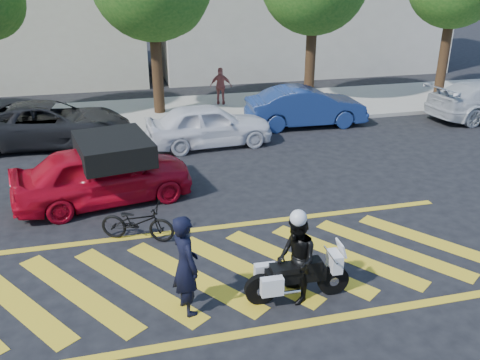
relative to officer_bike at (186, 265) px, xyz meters
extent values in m
plane|color=black|center=(0.85, 1.02, -0.94)|extent=(90.00, 90.00, 0.00)
cube|color=#9E998E|center=(0.85, 13.02, -0.87)|extent=(60.00, 5.00, 0.15)
cube|color=gold|center=(-3.05, 1.02, -0.94)|extent=(2.43, 3.21, 0.01)
cube|color=gold|center=(-1.95, 1.02, -0.94)|extent=(2.43, 3.21, 0.01)
cube|color=gold|center=(-0.85, 1.02, -0.94)|extent=(2.43, 3.21, 0.01)
cube|color=gold|center=(0.25, 1.02, -0.94)|extent=(2.43, 3.21, 0.01)
cube|color=gold|center=(1.35, 1.02, -0.94)|extent=(2.43, 3.21, 0.01)
cube|color=gold|center=(2.45, 1.02, -0.94)|extent=(2.43, 3.21, 0.01)
cube|color=gold|center=(3.55, 1.02, -0.94)|extent=(2.43, 3.21, 0.01)
cube|color=gold|center=(4.65, 1.02, -0.94)|extent=(2.43, 3.21, 0.01)
cube|color=gold|center=(5.75, 1.02, -0.94)|extent=(2.43, 3.21, 0.01)
cube|color=gold|center=(0.85, -0.88, -0.94)|extent=(12.00, 0.20, 0.01)
cube|color=gold|center=(0.85, 2.92, -0.94)|extent=(12.00, 0.20, 0.01)
cylinder|color=black|center=(0.85, 13.02, 1.06)|extent=(0.44, 0.44, 4.00)
cylinder|color=black|center=(7.35, 13.02, 1.06)|extent=(0.44, 0.44, 4.00)
cylinder|color=black|center=(13.85, 13.02, 1.06)|extent=(0.44, 0.44, 4.00)
imported|color=black|center=(0.00, 0.00, 0.00)|extent=(0.63, 0.79, 1.89)
imported|color=black|center=(-0.69, 2.80, -0.50)|extent=(1.78, 1.19, 0.89)
cylinder|color=black|center=(1.33, -0.12, -0.65)|extent=(0.60, 0.14, 0.59)
cylinder|color=silver|center=(1.33, -0.12, -0.65)|extent=(0.18, 0.15, 0.18)
cylinder|color=black|center=(2.72, -0.17, -0.65)|extent=(0.60, 0.14, 0.59)
cylinder|color=silver|center=(2.72, -0.17, -0.65)|extent=(0.18, 0.15, 0.18)
cube|color=black|center=(1.98, -0.14, -0.42)|extent=(1.13, 0.27, 0.27)
cube|color=black|center=(2.25, -0.15, -0.24)|extent=(0.41, 0.28, 0.20)
cube|color=black|center=(1.76, -0.14, -0.26)|extent=(0.50, 0.32, 0.11)
cube|color=silver|center=(2.72, -0.17, -0.24)|extent=(0.21, 0.38, 0.36)
cube|color=silver|center=(1.48, 0.11, -0.45)|extent=(0.41, 0.17, 0.34)
cube|color=silver|center=(1.46, -0.36, -0.45)|extent=(0.41, 0.17, 0.34)
imported|color=black|center=(1.98, -0.14, -0.10)|extent=(0.66, 0.84, 1.69)
imported|color=#B8081C|center=(-1.38, 5.05, -0.17)|extent=(4.77, 2.61, 1.54)
imported|color=black|center=(-3.12, 10.22, -0.20)|extent=(5.51, 2.88, 1.48)
imported|color=white|center=(2.11, 8.82, -0.21)|extent=(4.38, 1.97, 1.46)
imported|color=navy|center=(6.15, 10.22, -0.20)|extent=(4.58, 1.75, 1.49)
imported|color=#9A4B46|center=(3.57, 13.67, -0.01)|extent=(0.99, 0.62, 1.57)
camera|label=1|loc=(-0.92, -7.50, 4.77)|focal=38.00mm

